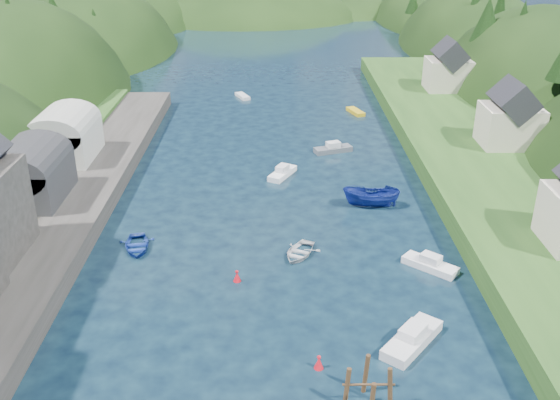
{
  "coord_description": "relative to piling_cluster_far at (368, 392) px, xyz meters",
  "views": [
    {
      "loc": [
        -0.35,
        -26.69,
        29.46
      ],
      "look_at": [
        0.0,
        28.0,
        4.0
      ],
      "focal_mm": 40.0,
      "sensor_mm": 36.0,
      "label": 1
    }
  ],
  "objects": [
    {
      "name": "ground",
      "position": [
        -5.55,
        45.51,
        -1.28
      ],
      "size": [
        600.0,
        600.0,
        0.0
      ],
      "primitive_type": "plane",
      "color": "black",
      "rests_on": "ground"
    },
    {
      "name": "hillside_left",
      "position": [
        -50.55,
        70.51,
        -9.31
      ],
      "size": [
        44.0,
        245.56,
        52.0
      ],
      "color": "black",
      "rests_on": "ground"
    },
    {
      "name": "hillside_right",
      "position": [
        39.45,
        70.51,
        -8.69
      ],
      "size": [
        36.0,
        245.56,
        48.0
      ],
      "color": "black",
      "rests_on": "ground"
    },
    {
      "name": "far_hills",
      "position": [
        -4.33,
        169.52,
        -12.08
      ],
      "size": [
        103.0,
        68.0,
        44.0
      ],
      "color": "black",
      "rests_on": "ground"
    },
    {
      "name": "hill_trees",
      "position": [
        -5.31,
        61.15,
        9.9
      ],
      "size": [
        88.46,
        147.64,
        12.71
      ],
      "color": "black",
      "rests_on": "ground"
    },
    {
      "name": "quay_left",
      "position": [
        -29.55,
        15.51,
        -0.28
      ],
      "size": [
        12.0,
        110.0,
        2.0
      ],
      "primitive_type": "cube",
      "color": "#2D2B28",
      "rests_on": "ground"
    },
    {
      "name": "boat_sheds",
      "position": [
        -31.55,
        34.51,
        3.99
      ],
      "size": [
        7.0,
        21.0,
        7.5
      ],
      "color": "#2D2D30",
      "rests_on": "quay_left"
    },
    {
      "name": "terrace_right",
      "position": [
        19.45,
        35.51,
        -0.08
      ],
      "size": [
        16.0,
        120.0,
        2.4
      ],
      "primitive_type": "cube",
      "color": "#234719",
      "rests_on": "ground"
    },
    {
      "name": "right_bank_cottages",
      "position": [
        22.45,
        43.85,
        4.56
      ],
      "size": [
        9.0,
        59.24,
        8.41
      ],
      "color": "beige",
      "rests_on": "terrace_right"
    },
    {
      "name": "piling_cluster_far",
      "position": [
        0.0,
        0.0,
        0.0
      ],
      "size": [
        3.4,
        3.15,
        3.69
      ],
      "color": "#382314",
      "rests_on": "ground"
    },
    {
      "name": "channel_buoy_near",
      "position": [
        -2.93,
        3.81,
        -0.8
      ],
      "size": [
        0.7,
        0.7,
        1.1
      ],
      "color": "red",
      "rests_on": "ground"
    },
    {
      "name": "channel_buoy_far",
      "position": [
        -9.35,
        15.3,
        -0.8
      ],
      "size": [
        0.7,
        0.7,
        1.1
      ],
      "color": "red",
      "rests_on": "ground"
    },
    {
      "name": "moored_boats",
      "position": [
        -5.67,
        12.27,
        -0.54
      ],
      "size": [
        34.36,
        93.18,
        2.47
      ],
      "color": "white",
      "rests_on": "ground"
    }
  ]
}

